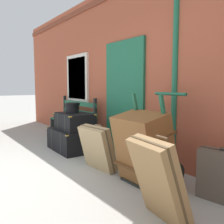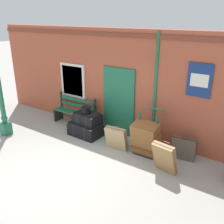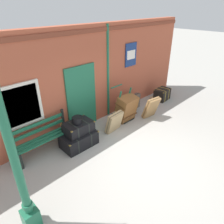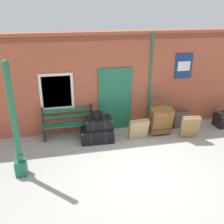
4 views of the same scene
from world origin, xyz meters
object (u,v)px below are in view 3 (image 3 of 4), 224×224
at_px(suitcase_umber, 114,122).
at_px(corner_trunk, 162,94).
at_px(lamp_post, 21,183).
at_px(steamer_trunk_base, 79,139).
at_px(suitcase_tan, 134,102).
at_px(round_hatbox, 77,120).
at_px(porters_trolley, 122,112).
at_px(platform_bench, 43,138).
at_px(steamer_trunk_middle, 78,127).
at_px(suitcase_brown, 151,108).
at_px(large_brown_trunk, 126,108).

relative_size(suitcase_umber, corner_trunk, 0.96).
bearing_deg(lamp_post, steamer_trunk_base, 32.55).
bearing_deg(steamer_trunk_base, suitcase_umber, -8.64).
bearing_deg(suitcase_tan, round_hatbox, -173.21).
xyz_separation_m(round_hatbox, porters_trolley, (2.07, 0.16, -0.58)).
height_order(lamp_post, porters_trolley, lamp_post).
height_order(lamp_post, corner_trunk, lamp_post).
distance_m(platform_bench, steamer_trunk_middle, 1.00).
bearing_deg(steamer_trunk_middle, suitcase_brown, -11.16).
xyz_separation_m(platform_bench, round_hatbox, (0.86, -0.44, 0.41)).
distance_m(steamer_trunk_base, steamer_trunk_middle, 0.38).
bearing_deg(suitcase_brown, steamer_trunk_middle, 168.84).
xyz_separation_m(porters_trolley, suitcase_tan, (0.91, 0.20, 0.02)).
distance_m(suitcase_brown, suitcase_tan, 0.91).
bearing_deg(large_brown_trunk, suitcase_umber, -166.04).
relative_size(platform_bench, suitcase_umber, 2.32).
xyz_separation_m(round_hatbox, suitcase_tan, (2.99, 0.36, -0.57)).
bearing_deg(round_hatbox, porters_trolley, 4.38).
distance_m(round_hatbox, suitcase_umber, 1.38).
bearing_deg(suitcase_brown, round_hatbox, 169.35).
xyz_separation_m(lamp_post, suitcase_tan, (5.13, 1.74, -0.81)).
height_order(steamer_trunk_base, suitcase_tan, suitcase_tan).
bearing_deg(suitcase_tan, corner_trunk, -10.60).
distance_m(lamp_post, platform_bench, 2.33).
bearing_deg(suitcase_umber, round_hatbox, 170.16).
distance_m(steamer_trunk_middle, porters_trolley, 2.06).
bearing_deg(round_hatbox, corner_trunk, 0.87).
height_order(platform_bench, porters_trolley, porters_trolley).
bearing_deg(round_hatbox, large_brown_trunk, -0.53).
xyz_separation_m(platform_bench, porters_trolley, (2.93, -0.28, -0.17)).
xyz_separation_m(platform_bench, large_brown_trunk, (2.93, -0.46, 0.03)).
distance_m(porters_trolley, corner_trunk, 2.45).
bearing_deg(platform_bench, suitcase_brown, -14.78).
bearing_deg(round_hatbox, steamer_trunk_middle, 25.25).
relative_size(round_hatbox, suitcase_umber, 0.43).
bearing_deg(corner_trunk, suitcase_brown, -160.30).
height_order(platform_bench, suitcase_tan, platform_bench).
relative_size(platform_bench, large_brown_trunk, 1.68).
relative_size(lamp_post, steamer_trunk_middle, 3.48).
xyz_separation_m(platform_bench, suitcase_umber, (2.12, -0.66, -0.11)).
bearing_deg(large_brown_trunk, porters_trolley, 90.00).
height_order(porters_trolley, suitcase_brown, porters_trolley).
xyz_separation_m(suitcase_brown, suitcase_umber, (-1.57, 0.31, -0.07)).
height_order(platform_bench, steamer_trunk_middle, platform_bench).
relative_size(platform_bench, porters_trolley, 1.35).
xyz_separation_m(steamer_trunk_base, suitcase_brown, (2.85, -0.51, 0.19)).
bearing_deg(steamer_trunk_middle, suitcase_umber, -10.97).
xyz_separation_m(porters_trolley, large_brown_trunk, (-0.00, -0.18, 0.21)).
bearing_deg(corner_trunk, porters_trolley, 177.90).
bearing_deg(lamp_post, large_brown_trunk, 17.93).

